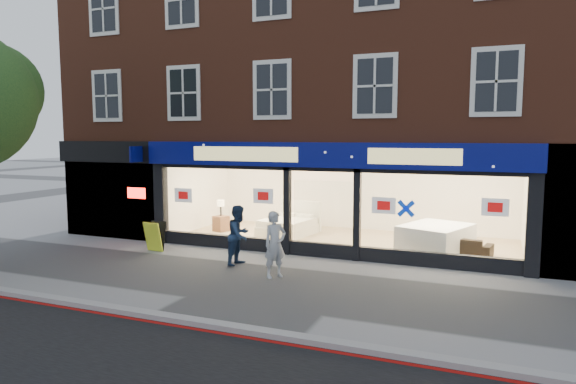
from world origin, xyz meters
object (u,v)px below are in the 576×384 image
Objects in this scene: pedestrian_grey at (275,244)px; pedestrian_blue at (239,235)px; a_board at (155,236)px; mattress_stack at (436,238)px; display_bed at (289,225)px; sofa at (459,245)px.

pedestrian_blue is (-1.40, 0.78, -0.01)m from pedestrian_grey.
a_board is 4.71m from pedestrian_grey.
display_bed is at bearing 168.95° from mattress_stack.
a_board is (-2.92, -3.62, 0.05)m from display_bed.
pedestrian_blue is at bearing -78.55° from display_bed.
a_board reaches higher than sofa.
a_board is (-7.93, -2.64, -0.04)m from mattress_stack.
mattress_stack is 0.69m from sofa.
sofa is 5.63m from pedestrian_grey.
pedestrian_blue reaches higher than mattress_stack.
pedestrian_grey reaches higher than display_bed.
display_bed is 1.20× the size of sofa.
display_bed is 4.13m from pedestrian_blue.
a_board is at bearing 26.51° from sofa.
a_board is 0.55× the size of pedestrian_grey.
sofa is 8.98m from a_board.
sofa is at bearing -5.01° from mattress_stack.
display_bed is 1.31× the size of pedestrian_blue.
display_bed is at bearing 8.15° from pedestrian_blue.
pedestrian_grey reaches higher than sofa.
mattress_stack is 5.20m from pedestrian_grey.
display_bed reaches higher than a_board.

